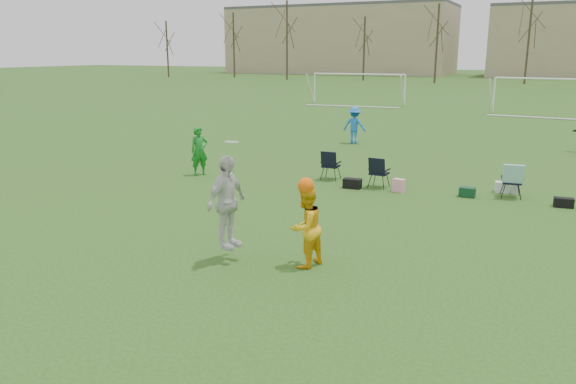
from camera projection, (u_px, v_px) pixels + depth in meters
The scene contains 8 objects.
ground at pixel (278, 273), 10.74m from camera, with size 260.00×260.00×0.00m, color #235019.
fielder_green_near at pixel (199, 151), 19.10m from camera, with size 0.61×0.40×1.66m, color #157922.
fielder_blue at pixel (354, 125), 25.79m from camera, with size 1.08×0.62×1.66m, color blue.
center_contest at pixel (263, 213), 11.00m from camera, with size 2.21×1.46×2.48m.
sideline_setup at pixel (492, 178), 16.26m from camera, with size 9.38×1.81×1.87m.
goal_left at pixel (359, 80), 44.19m from camera, with size 7.39×0.76×2.46m.
goal_mid at pixel (553, 86), 36.55m from camera, with size 7.40×0.63×2.46m.
tree_line at pixel (529, 44), 70.43m from camera, with size 110.28×3.28×11.40m.
Camera 1 is at (4.53, -8.96, 4.12)m, focal length 35.00 mm.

